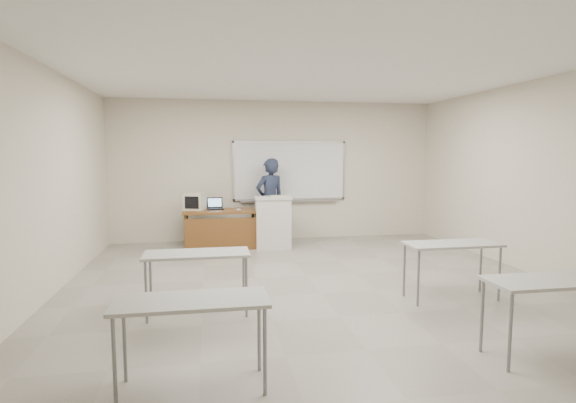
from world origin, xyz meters
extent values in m
cube|color=gray|center=(0.00, 0.00, -0.01)|extent=(7.00, 8.00, 0.01)
cube|color=white|center=(0.30, 3.97, 1.50)|extent=(2.40, 0.03, 1.20)
cube|color=#B7BABC|center=(0.30, 3.97, 2.12)|extent=(2.48, 0.04, 0.04)
cube|color=#B7BABC|center=(0.30, 3.97, 0.88)|extent=(2.48, 0.04, 0.04)
cube|color=#B7BABC|center=(-0.92, 3.97, 1.50)|extent=(0.04, 0.04, 1.28)
cube|color=#B7BABC|center=(1.52, 3.97, 1.50)|extent=(0.04, 0.04, 1.28)
cube|color=#B7BABC|center=(0.30, 3.92, 0.84)|extent=(2.16, 0.07, 0.02)
cube|color=#A0A19C|center=(-1.60, -0.50, 0.71)|extent=(1.20, 0.50, 0.03)
cylinder|color=slate|center=(-2.15, -0.70, 0.35)|extent=(0.03, 0.03, 0.70)
cylinder|color=slate|center=(-1.05, -0.70, 0.35)|extent=(0.03, 0.03, 0.70)
cylinder|color=slate|center=(-2.15, -0.30, 0.35)|extent=(0.03, 0.03, 0.70)
cylinder|color=slate|center=(-1.05, -0.30, 0.35)|extent=(0.03, 0.03, 0.70)
cube|color=#A0A19C|center=(1.60, -0.50, 0.71)|extent=(1.20, 0.50, 0.03)
cylinder|color=slate|center=(1.05, -0.70, 0.35)|extent=(0.03, 0.03, 0.70)
cylinder|color=slate|center=(2.15, -0.70, 0.35)|extent=(0.03, 0.03, 0.70)
cylinder|color=slate|center=(1.05, -0.30, 0.35)|extent=(0.03, 0.03, 0.70)
cylinder|color=slate|center=(2.15, -0.30, 0.35)|extent=(0.03, 0.03, 0.70)
cube|color=#A0A19C|center=(-1.60, -2.20, 0.71)|extent=(1.20, 0.50, 0.03)
cylinder|color=slate|center=(-2.15, -2.40, 0.35)|extent=(0.03, 0.03, 0.70)
cylinder|color=slate|center=(-1.05, -2.40, 0.35)|extent=(0.03, 0.03, 0.70)
cylinder|color=slate|center=(-2.15, -2.00, 0.35)|extent=(0.03, 0.03, 0.70)
cylinder|color=slate|center=(-1.05, -2.00, 0.35)|extent=(0.03, 0.03, 0.70)
cube|color=#A0A19C|center=(1.60, -2.20, 0.71)|extent=(1.20, 0.50, 0.03)
cylinder|color=slate|center=(1.05, -2.40, 0.35)|extent=(0.03, 0.03, 0.70)
cylinder|color=slate|center=(1.05, -2.00, 0.35)|extent=(0.03, 0.03, 0.70)
cube|color=brown|center=(-1.22, 3.30, 0.73)|extent=(1.47, 0.74, 0.04)
cube|color=brown|center=(-1.22, 2.95, 0.32)|extent=(1.40, 0.03, 0.63)
cylinder|color=#3D2C10|center=(-1.90, 2.99, 0.35)|extent=(0.06, 0.06, 0.71)
cylinder|color=#3D2C10|center=(-0.55, 2.99, 0.35)|extent=(0.06, 0.06, 0.71)
cylinder|color=#3D2C10|center=(-1.90, 3.61, 0.35)|extent=(0.06, 0.06, 0.71)
cylinder|color=#3D2C10|center=(-0.55, 3.61, 0.35)|extent=(0.06, 0.06, 0.71)
cube|color=beige|center=(-0.20, 3.09, 0.49)|extent=(0.68, 0.49, 0.98)
cube|color=beige|center=(-0.20, 3.09, 1.00)|extent=(0.72, 0.53, 0.04)
cube|color=beige|center=(-1.71, 3.45, 0.92)|extent=(0.35, 0.37, 0.33)
cube|color=beige|center=(-1.71, 3.24, 0.92)|extent=(0.37, 0.04, 0.35)
cube|color=black|center=(-1.71, 3.22, 0.92)|extent=(0.28, 0.01, 0.24)
cube|color=black|center=(-1.32, 3.40, 0.76)|extent=(0.32, 0.23, 0.02)
cube|color=black|center=(-1.32, 3.39, 0.77)|extent=(0.26, 0.13, 0.01)
cube|color=black|center=(-1.32, 3.54, 0.88)|extent=(0.32, 0.07, 0.22)
cube|color=#8BBCE5|center=(-1.32, 3.53, 0.88)|extent=(0.27, 0.05, 0.17)
ellipsoid|color=#BABEC2|center=(-0.88, 3.10, 0.77)|extent=(0.11, 0.09, 0.04)
cube|color=beige|center=(-0.05, 3.14, 1.03)|extent=(0.45, 0.24, 0.02)
imported|color=black|center=(-0.19, 3.63, 0.89)|extent=(0.76, 0.64, 1.77)
camera|label=1|loc=(-1.45, -5.69, 1.85)|focal=28.00mm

